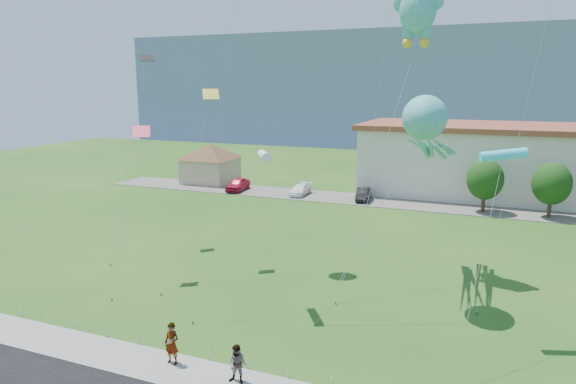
% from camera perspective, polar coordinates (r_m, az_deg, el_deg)
% --- Properties ---
extents(ground, '(160.00, 160.00, 0.00)m').
position_cam_1_polar(ground, '(26.10, -5.29, -17.15)').
color(ground, '#1C4C15').
rests_on(ground, ground).
extents(sidewalk, '(80.00, 2.50, 0.10)m').
position_cam_1_polar(sidewalk, '(24.01, -8.49, -19.88)').
color(sidewalk, gray).
rests_on(sidewalk, ground).
extents(parking_strip, '(70.00, 6.00, 0.06)m').
position_cam_1_polar(parking_strip, '(57.63, 10.86, -1.07)').
color(parking_strip, '#59544C').
rests_on(parking_strip, ground).
extents(hill_ridge, '(160.00, 50.00, 25.00)m').
position_cam_1_polar(hill_ridge, '(140.63, 18.08, 11.12)').
color(hill_ridge, slate).
rests_on(hill_ridge, ground).
extents(pavilion, '(9.20, 9.20, 5.00)m').
position_cam_1_polar(pavilion, '(68.44, -8.63, 3.56)').
color(pavilion, tan).
rests_on(pavilion, ground).
extents(rope_fence, '(26.05, 0.05, 0.50)m').
position_cam_1_polar(rope_fence, '(24.98, -6.73, -17.94)').
color(rope_fence, white).
rests_on(rope_fence, ground).
extents(tree_near, '(3.60, 3.60, 5.47)m').
position_cam_1_polar(tree_near, '(55.00, 21.05, 1.31)').
color(tree_near, '#3F2B19').
rests_on(tree_near, ground).
extents(tree_mid, '(3.60, 3.60, 5.47)m').
position_cam_1_polar(tree_mid, '(55.25, 27.27, 0.83)').
color(tree_mid, '#3F2B19').
rests_on(tree_mid, ground).
extents(pedestrian_left, '(0.72, 0.47, 1.97)m').
position_cam_1_polar(pedestrian_left, '(24.91, -12.78, -16.08)').
color(pedestrian_left, gray).
rests_on(pedestrian_left, sidewalk).
extents(pedestrian_right, '(0.87, 0.70, 1.73)m').
position_cam_1_polar(pedestrian_right, '(23.12, -5.64, -18.51)').
color(pedestrian_right, gray).
rests_on(pedestrian_right, sidewalk).
extents(parked_car_red, '(2.23, 4.68, 1.54)m').
position_cam_1_polar(parked_car_red, '(62.71, -5.59, 0.87)').
color(parked_car_red, '#B81633').
rests_on(parked_car_red, parking_strip).
extents(parked_car_white, '(1.74, 4.24, 1.23)m').
position_cam_1_polar(parked_car_white, '(59.93, 1.36, 0.26)').
color(parked_car_white, white).
rests_on(parked_car_white, parking_strip).
extents(parked_car_black, '(2.04, 4.26, 1.35)m').
position_cam_1_polar(parked_car_black, '(57.70, 8.37, -0.25)').
color(parked_car_black, black).
rests_on(parked_car_black, parking_strip).
extents(octopus_kite, '(5.77, 12.85, 12.10)m').
position_cam_1_polar(octopus_kite, '(31.39, 15.24, 6.55)').
color(octopus_kite, teal).
rests_on(octopus_kite, ground).
extents(teddy_bear_kite, '(4.31, 9.73, 20.22)m').
position_cam_1_polar(teddy_bear_kite, '(36.52, 14.25, 19.55)').
color(teddy_bear_kite, teal).
rests_on(teddy_bear_kite, ground).
extents(small_kite_white, '(2.80, 5.17, 9.20)m').
position_cam_1_polar(small_kite_white, '(28.65, -2.73, 3.91)').
color(small_kite_white, white).
rests_on(small_kite_white, ground).
extents(small_kite_black, '(1.76, 7.57, 15.16)m').
position_cam_1_polar(small_kite_black, '(42.14, -15.88, 11.57)').
color(small_kite_black, black).
rests_on(small_kite_black, ground).
extents(small_kite_cyan, '(1.60, 7.61, 9.75)m').
position_cam_1_polar(small_kite_cyan, '(26.86, 22.77, 3.64)').
color(small_kite_cyan, '#37DAF9').
rests_on(small_kite_cyan, ground).
extents(small_kite_yellow, '(1.29, 7.86, 12.45)m').
position_cam_1_polar(small_kite_yellow, '(35.87, -9.17, 8.35)').
color(small_kite_yellow, gold).
rests_on(small_kite_yellow, ground).
extents(small_kite_pink, '(1.53, 5.43, 10.11)m').
position_cam_1_polar(small_kite_pink, '(34.45, -16.28, 4.72)').
color(small_kite_pink, '#FA3758').
rests_on(small_kite_pink, ground).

